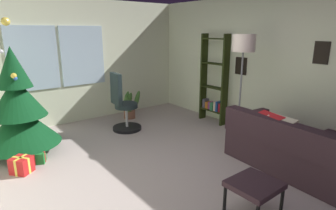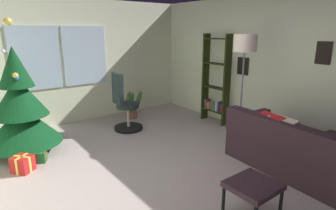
{
  "view_description": "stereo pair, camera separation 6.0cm",
  "coord_description": "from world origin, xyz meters",
  "px_view_note": "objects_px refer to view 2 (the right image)",
  "views": [
    {
      "loc": [
        -2.07,
        -2.71,
        1.91
      ],
      "look_at": [
        0.13,
        0.11,
        0.94
      ],
      "focal_mm": 29.66,
      "sensor_mm": 36.0,
      "label": 1
    },
    {
      "loc": [
        -2.02,
        -2.75,
        1.91
      ],
      "look_at": [
        0.13,
        0.11,
        0.94
      ],
      "focal_mm": 29.66,
      "sensor_mm": 36.0,
      "label": 2
    }
  ],
  "objects_px": {
    "couch": "(303,151)",
    "footstool": "(253,187)",
    "floor_lamp": "(245,51)",
    "bookshelf": "(216,85)",
    "potted_plant": "(132,106)",
    "office_chair": "(125,108)",
    "gift_box_red": "(23,164)",
    "gift_box_green": "(37,157)",
    "holiday_tree": "(21,110)"
  },
  "relations": [
    {
      "from": "floor_lamp",
      "to": "bookshelf",
      "type": "bearing_deg",
      "value": 66.23
    },
    {
      "from": "footstool",
      "to": "floor_lamp",
      "type": "distance_m",
      "value": 2.4
    },
    {
      "from": "couch",
      "to": "office_chair",
      "type": "xyz_separation_m",
      "value": [
        -1.19,
        2.93,
        0.16
      ]
    },
    {
      "from": "holiday_tree",
      "to": "floor_lamp",
      "type": "xyz_separation_m",
      "value": [
        3.09,
        -1.78,
        0.87
      ]
    },
    {
      "from": "office_chair",
      "to": "bookshelf",
      "type": "xyz_separation_m",
      "value": [
        1.77,
        -0.69,
        0.35
      ]
    },
    {
      "from": "couch",
      "to": "footstool",
      "type": "distance_m",
      "value": 1.38
    },
    {
      "from": "couch",
      "to": "holiday_tree",
      "type": "height_order",
      "value": "holiday_tree"
    },
    {
      "from": "footstool",
      "to": "office_chair",
      "type": "xyz_separation_m",
      "value": [
        0.18,
        3.11,
        0.13
      ]
    },
    {
      "from": "floor_lamp",
      "to": "holiday_tree",
      "type": "bearing_deg",
      "value": 150.06
    },
    {
      "from": "gift_box_red",
      "to": "gift_box_green",
      "type": "xyz_separation_m",
      "value": [
        0.22,
        0.2,
        -0.03
      ]
    },
    {
      "from": "gift_box_green",
      "to": "office_chair",
      "type": "height_order",
      "value": "office_chair"
    },
    {
      "from": "gift_box_red",
      "to": "couch",
      "type": "bearing_deg",
      "value": -36.39
    },
    {
      "from": "office_chair",
      "to": "potted_plant",
      "type": "distance_m",
      "value": 0.79
    },
    {
      "from": "potted_plant",
      "to": "couch",
      "type": "bearing_deg",
      "value": -78.73
    },
    {
      "from": "gift_box_green",
      "to": "potted_plant",
      "type": "relative_size",
      "value": 0.52
    },
    {
      "from": "office_chair",
      "to": "potted_plant",
      "type": "relative_size",
      "value": 1.83
    },
    {
      "from": "bookshelf",
      "to": "potted_plant",
      "type": "bearing_deg",
      "value": 134.85
    },
    {
      "from": "couch",
      "to": "gift_box_red",
      "type": "xyz_separation_m",
      "value": [
        -3.13,
        2.31,
        -0.17
      ]
    },
    {
      "from": "gift_box_green",
      "to": "office_chair",
      "type": "xyz_separation_m",
      "value": [
        1.72,
        0.42,
        0.37
      ]
    },
    {
      "from": "holiday_tree",
      "to": "potted_plant",
      "type": "relative_size",
      "value": 3.36
    },
    {
      "from": "holiday_tree",
      "to": "bookshelf",
      "type": "bearing_deg",
      "value": -12.05
    },
    {
      "from": "potted_plant",
      "to": "footstool",
      "type": "bearing_deg",
      "value": -100.19
    },
    {
      "from": "couch",
      "to": "potted_plant",
      "type": "bearing_deg",
      "value": 101.27
    },
    {
      "from": "gift_box_green",
      "to": "bookshelf",
      "type": "distance_m",
      "value": 3.57
    },
    {
      "from": "gift_box_red",
      "to": "bookshelf",
      "type": "height_order",
      "value": "bookshelf"
    },
    {
      "from": "gift_box_red",
      "to": "bookshelf",
      "type": "bearing_deg",
      "value": -1.11
    },
    {
      "from": "couch",
      "to": "office_chair",
      "type": "distance_m",
      "value": 3.17
    },
    {
      "from": "holiday_tree",
      "to": "couch",
      "type": "bearing_deg",
      "value": -45.27
    },
    {
      "from": "holiday_tree",
      "to": "bookshelf",
      "type": "xyz_separation_m",
      "value": [
        3.55,
        -0.76,
        0.09
      ]
    },
    {
      "from": "couch",
      "to": "holiday_tree",
      "type": "xyz_separation_m",
      "value": [
        -2.97,
        2.99,
        0.42
      ]
    },
    {
      "from": "gift_box_green",
      "to": "potted_plant",
      "type": "height_order",
      "value": "potted_plant"
    },
    {
      "from": "couch",
      "to": "gift_box_green",
      "type": "bearing_deg",
      "value": 139.24
    },
    {
      "from": "couch",
      "to": "floor_lamp",
      "type": "bearing_deg",
      "value": 83.94
    },
    {
      "from": "gift_box_green",
      "to": "office_chair",
      "type": "relative_size",
      "value": 0.29
    },
    {
      "from": "gift_box_green",
      "to": "floor_lamp",
      "type": "relative_size",
      "value": 0.18
    },
    {
      "from": "couch",
      "to": "office_chair",
      "type": "bearing_deg",
      "value": 112.04
    },
    {
      "from": "couch",
      "to": "bookshelf",
      "type": "bearing_deg",
      "value": 75.46
    },
    {
      "from": "couch",
      "to": "potted_plant",
      "type": "height_order",
      "value": "couch"
    },
    {
      "from": "footstool",
      "to": "office_chair",
      "type": "height_order",
      "value": "office_chair"
    },
    {
      "from": "gift_box_green",
      "to": "bookshelf",
      "type": "xyz_separation_m",
      "value": [
        3.49,
        -0.27,
        0.72
      ]
    },
    {
      "from": "couch",
      "to": "floor_lamp",
      "type": "relative_size",
      "value": 1.01
    },
    {
      "from": "gift_box_red",
      "to": "office_chair",
      "type": "distance_m",
      "value": 2.07
    },
    {
      "from": "holiday_tree",
      "to": "office_chair",
      "type": "height_order",
      "value": "holiday_tree"
    },
    {
      "from": "footstool",
      "to": "gift_box_green",
      "type": "bearing_deg",
      "value": 119.84
    },
    {
      "from": "holiday_tree",
      "to": "potted_plant",
      "type": "distance_m",
      "value": 2.37
    },
    {
      "from": "holiday_tree",
      "to": "floor_lamp",
      "type": "distance_m",
      "value": 3.68
    },
    {
      "from": "gift_box_red",
      "to": "gift_box_green",
      "type": "relative_size",
      "value": 1.02
    },
    {
      "from": "bookshelf",
      "to": "potted_plant",
      "type": "distance_m",
      "value": 1.89
    },
    {
      "from": "gift_box_red",
      "to": "floor_lamp",
      "type": "height_order",
      "value": "floor_lamp"
    },
    {
      "from": "office_chair",
      "to": "bookshelf",
      "type": "bearing_deg",
      "value": -21.47
    }
  ]
}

